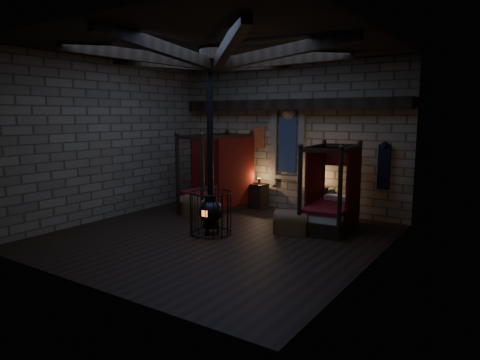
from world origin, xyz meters
The scene contains 8 objects.
room centered at (0.00, 0.09, 3.74)m, with size 7.02×7.02×4.29m.
bed_left centered at (-1.61, 2.22, 0.55)m, with size 1.40×2.25×2.21m.
bed_right centered at (1.89, 2.13, 0.50)m, with size 1.23×2.04×2.03m.
trunk_left centered at (-1.50, 1.23, 0.28)m, with size 0.90×0.61×0.63m.
trunk_right centered at (1.32, 1.16, 0.25)m, with size 0.88×0.67×0.57m.
nightstand_left centered at (-0.74, 3.10, 0.38)m, with size 0.51×0.49×0.90m.
nightstand_right centered at (1.10, 3.13, 0.41)m, with size 0.54×0.52×0.88m.
stove centered at (-0.23, 0.07, 0.61)m, with size 0.98×0.98×4.05m.
Camera 1 is at (5.71, -7.63, 2.75)m, focal length 32.00 mm.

